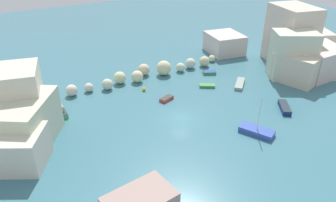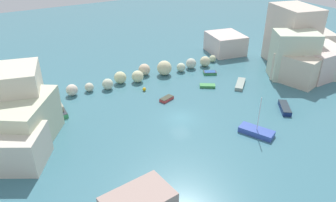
{
  "view_description": "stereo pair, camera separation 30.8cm",
  "coord_description": "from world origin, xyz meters",
  "px_view_note": "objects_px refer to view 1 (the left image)",
  "views": [
    {
      "loc": [
        -21.11,
        -31.64,
        23.34
      ],
      "look_at": [
        0.0,
        3.57,
        1.0
      ],
      "focal_mm": 34.31,
      "sensor_mm": 36.0,
      "label": 1
    },
    {
      "loc": [
        -20.84,
        -31.79,
        23.34
      ],
      "look_at": [
        0.0,
        3.57,
        1.0
      ],
      "focal_mm": 34.31,
      "sensor_mm": 36.0,
      "label": 2
    }
  ],
  "objects_px": {
    "channel_buoy": "(144,89)",
    "moored_boat_4": "(257,131)",
    "moored_boat_3": "(167,99)",
    "moored_boat_0": "(240,84)",
    "moored_boat_5": "(284,107)",
    "moored_boat_2": "(55,109)",
    "moored_boat_1": "(207,86)",
    "moored_boat_6": "(209,73)",
    "stone_dock": "(140,202)"
  },
  "relations": [
    {
      "from": "moored_boat_4",
      "to": "moored_boat_3",
      "type": "bearing_deg",
      "value": -3.7
    },
    {
      "from": "moored_boat_4",
      "to": "moored_boat_5",
      "type": "xyz_separation_m",
      "value": [
        7.89,
        2.42,
        -0.03
      ]
    },
    {
      "from": "channel_buoy",
      "to": "moored_boat_1",
      "type": "height_order",
      "value": "channel_buoy"
    },
    {
      "from": "moored_boat_0",
      "to": "moored_boat_6",
      "type": "distance_m",
      "value": 6.58
    },
    {
      "from": "moored_boat_2",
      "to": "moored_boat_6",
      "type": "xyz_separation_m",
      "value": [
        27.11,
        -0.48,
        -0.26
      ]
    },
    {
      "from": "moored_boat_5",
      "to": "moored_boat_6",
      "type": "distance_m",
      "value": 15.92
    },
    {
      "from": "stone_dock",
      "to": "moored_boat_1",
      "type": "xyz_separation_m",
      "value": [
        21.19,
        17.63,
        -0.54
      ]
    },
    {
      "from": "moored_boat_5",
      "to": "moored_boat_3",
      "type": "bearing_deg",
      "value": -93.41
    },
    {
      "from": "channel_buoy",
      "to": "moored_boat_1",
      "type": "distance_m",
      "value": 10.46
    },
    {
      "from": "moored_boat_5",
      "to": "moored_boat_4",
      "type": "bearing_deg",
      "value": -35.87
    },
    {
      "from": "moored_boat_3",
      "to": "moored_boat_1",
      "type": "bearing_deg",
      "value": -15.25
    },
    {
      "from": "channel_buoy",
      "to": "stone_dock",
      "type": "bearing_deg",
      "value": -118.04
    },
    {
      "from": "channel_buoy",
      "to": "moored_boat_0",
      "type": "relative_size",
      "value": 0.14
    },
    {
      "from": "channel_buoy",
      "to": "moored_boat_5",
      "type": "height_order",
      "value": "moored_boat_5"
    },
    {
      "from": "stone_dock",
      "to": "moored_boat_3",
      "type": "distance_m",
      "value": 21.53
    },
    {
      "from": "moored_boat_0",
      "to": "moored_boat_4",
      "type": "distance_m",
      "value": 14.24
    },
    {
      "from": "channel_buoy",
      "to": "moored_boat_4",
      "type": "distance_m",
      "value": 19.47
    },
    {
      "from": "moored_boat_3",
      "to": "moored_boat_5",
      "type": "bearing_deg",
      "value": -59.42
    },
    {
      "from": "moored_boat_3",
      "to": "moored_boat_6",
      "type": "distance_m",
      "value": 12.57
    },
    {
      "from": "channel_buoy",
      "to": "moored_boat_4",
      "type": "height_order",
      "value": "moored_boat_4"
    },
    {
      "from": "moored_boat_0",
      "to": "moored_boat_6",
      "type": "relative_size",
      "value": 1.57
    },
    {
      "from": "moored_boat_2",
      "to": "moored_boat_4",
      "type": "height_order",
      "value": "moored_boat_4"
    },
    {
      "from": "moored_boat_6",
      "to": "moored_boat_3",
      "type": "bearing_deg",
      "value": -131.0
    },
    {
      "from": "moored_boat_0",
      "to": "moored_boat_5",
      "type": "distance_m",
      "value": 9.44
    },
    {
      "from": "moored_boat_0",
      "to": "stone_dock",
      "type": "bearing_deg",
      "value": -10.78
    },
    {
      "from": "moored_boat_1",
      "to": "moored_boat_5",
      "type": "xyz_separation_m",
      "value": [
        5.06,
        -11.78,
        0.13
      ]
    },
    {
      "from": "moored_boat_2",
      "to": "moored_boat_3",
      "type": "distance_m",
      "value": 16.23
    },
    {
      "from": "moored_boat_0",
      "to": "moored_boat_2",
      "type": "distance_m",
      "value": 29.41
    },
    {
      "from": "moored_boat_0",
      "to": "moored_boat_6",
      "type": "xyz_separation_m",
      "value": [
        -1.48,
        6.41,
        -0.0
      ]
    },
    {
      "from": "channel_buoy",
      "to": "moored_boat_5",
      "type": "relative_size",
      "value": 0.15
    },
    {
      "from": "moored_boat_0",
      "to": "moored_boat_4",
      "type": "height_order",
      "value": "moored_boat_4"
    },
    {
      "from": "stone_dock",
      "to": "moored_boat_6",
      "type": "bearing_deg",
      "value": 41.24
    },
    {
      "from": "channel_buoy",
      "to": "moored_boat_0",
      "type": "distance_m",
      "value": 16.02
    },
    {
      "from": "moored_boat_1",
      "to": "moored_boat_2",
      "type": "xyz_separation_m",
      "value": [
        -23.54,
        4.55,
        0.31
      ]
    },
    {
      "from": "moored_boat_1",
      "to": "moored_boat_3",
      "type": "xyz_separation_m",
      "value": [
        -8.13,
        -0.53,
        0.03
      ]
    },
    {
      "from": "moored_boat_1",
      "to": "stone_dock",
      "type": "bearing_deg",
      "value": -106.62
    },
    {
      "from": "moored_boat_4",
      "to": "moored_boat_5",
      "type": "relative_size",
      "value": 1.39
    },
    {
      "from": "moored_boat_0",
      "to": "moored_boat_3",
      "type": "bearing_deg",
      "value": -48.83
    },
    {
      "from": "moored_boat_3",
      "to": "moored_boat_5",
      "type": "height_order",
      "value": "moored_boat_5"
    },
    {
      "from": "moored_boat_1",
      "to": "moored_boat_2",
      "type": "bearing_deg",
      "value": -157.32
    },
    {
      "from": "moored_boat_1",
      "to": "moored_boat_4",
      "type": "height_order",
      "value": "moored_boat_4"
    },
    {
      "from": "moored_boat_4",
      "to": "moored_boat_1",
      "type": "bearing_deg",
      "value": -36.15
    },
    {
      "from": "moored_boat_4",
      "to": "moored_boat_5",
      "type": "bearing_deg",
      "value": -97.83
    },
    {
      "from": "stone_dock",
      "to": "moored_boat_5",
      "type": "relative_size",
      "value": 1.7
    },
    {
      "from": "stone_dock",
      "to": "moored_boat_0",
      "type": "xyz_separation_m",
      "value": [
        26.24,
        15.3,
        -0.49
      ]
    },
    {
      "from": "channel_buoy",
      "to": "moored_boat_4",
      "type": "bearing_deg",
      "value": -69.49
    },
    {
      "from": "channel_buoy",
      "to": "moored_boat_6",
      "type": "distance_m",
      "value": 13.22
    },
    {
      "from": "stone_dock",
      "to": "moored_boat_6",
      "type": "height_order",
      "value": "stone_dock"
    },
    {
      "from": "moored_boat_4",
      "to": "moored_boat_0",
      "type": "bearing_deg",
      "value": -58.47
    },
    {
      "from": "channel_buoy",
      "to": "moored_boat_5",
      "type": "distance_m",
      "value": 21.6
    }
  ]
}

